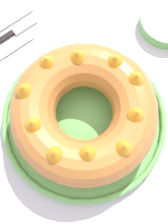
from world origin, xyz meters
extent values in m
plane|color=brown|center=(0.00, 0.00, 0.00)|extent=(8.00, 8.00, 0.00)
cube|color=silver|center=(0.00, 0.00, 0.76)|extent=(1.47, 1.18, 0.03)
cylinder|color=#6BB760|center=(-0.03, 0.02, 0.78)|extent=(0.34, 0.34, 0.01)
torus|color=#6BB760|center=(-0.03, 0.02, 0.79)|extent=(0.35, 0.35, 0.01)
torus|color=#C67538|center=(-0.03, 0.02, 0.84)|extent=(0.29, 0.29, 0.09)
cone|color=orange|center=(-0.14, 0.02, 0.90)|extent=(0.03, 0.03, 0.02)
cone|color=orange|center=(-0.12, -0.05, 0.90)|extent=(0.04, 0.04, 0.02)
cone|color=orange|center=(-0.05, -0.07, 0.90)|extent=(0.04, 0.04, 0.02)
cone|color=orange|center=(0.01, -0.07, 0.90)|extent=(0.04, 0.04, 0.02)
cone|color=orange|center=(0.05, -0.03, 0.90)|extent=(0.04, 0.04, 0.02)
cone|color=orange|center=(0.08, 0.03, 0.90)|extent=(0.03, 0.03, 0.02)
cone|color=orange|center=(0.05, 0.09, 0.90)|extent=(0.04, 0.04, 0.02)
cone|color=orange|center=(-0.01, 0.13, 0.90)|extent=(0.04, 0.04, 0.02)
cone|color=orange|center=(-0.06, 0.12, 0.90)|extent=(0.04, 0.04, 0.02)
cone|color=orange|center=(-0.11, 0.07, 0.90)|extent=(0.04, 0.04, 0.02)
cube|color=silver|center=(-0.30, 0.05, 0.78)|extent=(0.02, 0.06, 0.01)
cube|color=silver|center=(-0.33, 0.03, 0.78)|extent=(0.02, 0.13, 0.00)
cube|color=silver|center=(-0.27, 0.00, 0.78)|extent=(0.02, 0.10, 0.00)
cylinder|color=#6BB760|center=(-0.09, 0.32, 0.79)|extent=(0.13, 0.13, 0.03)
camera|label=1|loc=(0.11, -0.08, 1.43)|focal=50.00mm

